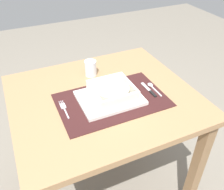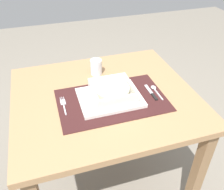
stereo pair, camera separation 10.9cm
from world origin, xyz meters
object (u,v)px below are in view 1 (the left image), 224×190
(porridge_bowl, at_px, (112,92))
(butter_knife, at_px, (150,90))
(dining_table, at_px, (104,113))
(fork, at_px, (64,108))
(spoon, at_px, (152,86))
(drinking_glass, at_px, (91,69))

(porridge_bowl, relative_size, butter_knife, 1.43)
(dining_table, distance_m, fork, 0.23)
(porridge_bowl, xyz_separation_m, fork, (-0.22, 0.03, -0.04))
(spoon, height_order, butter_knife, spoon)
(spoon, xyz_separation_m, drinking_glass, (-0.23, 0.23, 0.03))
(dining_table, height_order, spoon, spoon)
(butter_knife, relative_size, drinking_glass, 1.56)
(dining_table, bearing_deg, fork, -173.33)
(spoon, xyz_separation_m, butter_knife, (-0.03, -0.03, -0.00))
(dining_table, relative_size, spoon, 7.31)
(butter_knife, bearing_deg, spoon, 40.93)
(drinking_glass, bearing_deg, fork, -133.70)
(spoon, bearing_deg, butter_knife, -140.09)
(dining_table, xyz_separation_m, drinking_glass, (0.01, 0.19, 0.14))
(porridge_bowl, xyz_separation_m, drinking_glass, (-0.01, 0.24, -0.01))
(spoon, distance_m, butter_knife, 0.04)
(fork, distance_m, butter_knife, 0.41)
(butter_knife, xyz_separation_m, drinking_glass, (-0.20, 0.26, 0.03))
(fork, relative_size, drinking_glass, 1.59)
(porridge_bowl, bearing_deg, spoon, 2.72)
(dining_table, bearing_deg, drinking_glass, 86.67)
(butter_knife, distance_m, drinking_glass, 0.33)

